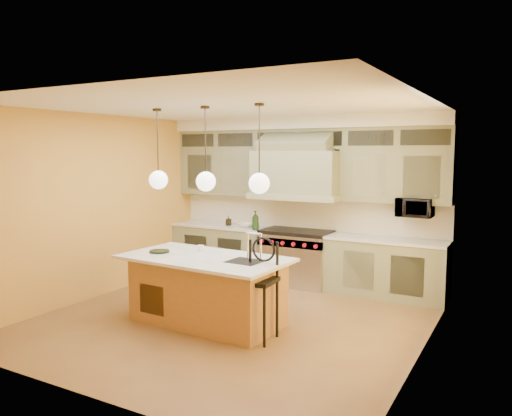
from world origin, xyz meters
The scene contains 18 objects.
floor centered at (0.00, 0.00, 0.00)m, with size 5.00×5.00×0.00m, color brown.
ceiling centered at (0.00, 0.00, 2.90)m, with size 5.00×5.00×0.00m, color white.
wall_back centered at (0.00, 2.50, 1.45)m, with size 5.00×5.00×0.00m, color gold.
wall_front centered at (0.00, -2.50, 1.45)m, with size 5.00×5.00×0.00m, color gold.
wall_left centered at (-2.50, 0.00, 1.45)m, with size 5.00×5.00×0.00m, color gold.
wall_right centered at (2.50, 0.00, 1.45)m, with size 5.00×5.00×0.00m, color gold.
back_cabinetry centered at (0.00, 2.23, 1.43)m, with size 5.00×0.77×2.90m.
range centered at (0.00, 2.14, 0.49)m, with size 1.20×0.74×0.96m.
kitchen_island centered at (-0.23, -0.25, 0.47)m, with size 2.30×1.31×1.35m.
counter_stool centered at (0.64, -0.42, 0.72)m, with size 0.46×0.46×1.26m.
microwave centered at (1.95, 2.25, 1.45)m, with size 0.54×0.37×0.30m, color black.
oil_bottle_a centered at (-0.70, 1.92, 1.11)m, with size 0.13×0.13×0.34m, color #153213.
oil_bottle_b centered at (-1.40, 2.15, 1.03)m, with size 0.08×0.08×0.18m, color black.
fruit_bowl centered at (-1.02, 2.15, 0.98)m, with size 0.29×0.29×0.07m, color white.
cup centered at (-0.48, -0.04, 0.96)m, with size 0.10×0.10×0.09m, color white.
pendant_left centered at (-1.04, -0.25, 1.95)m, with size 0.26×0.26×1.11m.
pendant_center centered at (-0.24, -0.25, 1.95)m, with size 0.26×0.26×1.11m.
pendant_right centered at (0.56, -0.25, 1.95)m, with size 0.26×0.26×1.11m.
Camera 1 is at (3.51, -5.67, 2.31)m, focal length 35.00 mm.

